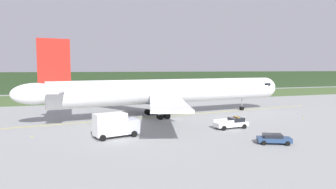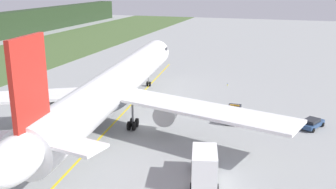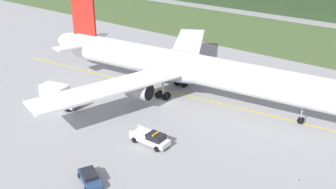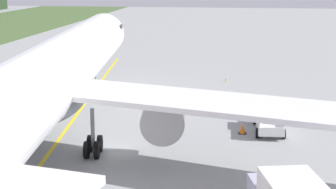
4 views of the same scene
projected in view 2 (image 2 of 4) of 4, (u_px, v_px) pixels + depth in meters
ground at (142, 125)px, 55.53m from camera, size 320.00×320.00×0.00m
taxiway_centerline_main at (118, 118)px, 58.12m from camera, size 77.62×9.24×0.01m
airliner at (115, 86)px, 56.00m from camera, size 58.01×48.65×14.93m
ops_pickup_truck at (234, 113)px, 57.50m from camera, size 5.68×2.36×1.94m
catering_truck at (204, 164)px, 39.66m from camera, size 6.67×3.84×3.68m
staff_car at (312, 123)px, 54.21m from camera, size 4.57×3.46×1.30m
apron_cone at (218, 118)px, 57.16m from camera, size 0.64×0.64×0.80m
taxiway_edge_light_east at (227, 84)px, 75.82m from camera, size 0.12×0.12×0.49m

